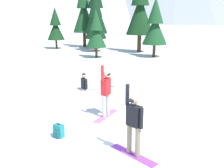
% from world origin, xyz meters
% --- Properties ---
extents(ground_plane, '(800.00, 800.00, 0.00)m').
position_xyz_m(ground_plane, '(0.00, 0.00, 0.00)').
color(ground_plane, white).
extents(snowboarder_foreground, '(1.55, 0.93, 2.04)m').
position_xyz_m(snowboarder_foreground, '(1.14, -0.26, 0.97)').
color(snowboarder_foreground, '#993FD8').
rests_on(snowboarder_foreground, ground_plane).
extents(snowboarder_midground, '(0.43, 1.59, 2.07)m').
position_xyz_m(snowboarder_midground, '(-0.73, 2.19, 0.99)').
color(snowboarder_midground, pink).
rests_on(snowboarder_midground, ground_plane).
extents(snowboarder_background, '(1.50, 1.56, 0.93)m').
position_xyz_m(snowboarder_background, '(-3.12, 5.32, 0.31)').
color(snowboarder_background, '#B7B7BC').
rests_on(snowboarder_background, ground_plane).
extents(backpack_teal, '(0.35, 0.30, 0.47)m').
position_xyz_m(backpack_teal, '(-1.44, -0.07, 0.21)').
color(backpack_teal, '#1E7A7F').
rests_on(backpack_teal, ground_plane).
extents(pine_tree_tall, '(2.33, 2.33, 5.45)m').
position_xyz_m(pine_tree_tall, '(-2.39, 17.81, 2.97)').
color(pine_tree_tall, '#472D19').
rests_on(pine_tree_tall, ground_plane).
extents(pine_tree_leaning, '(2.01, 2.01, 4.74)m').
position_xyz_m(pine_tree_leaning, '(-14.54, 19.82, 2.59)').
color(pine_tree_leaning, '#472D19').
rests_on(pine_tree_leaning, ground_plane).
extents(pine_tree_young, '(2.88, 2.88, 8.46)m').
position_xyz_m(pine_tree_young, '(-4.60, 20.45, 4.60)').
color(pine_tree_young, '#472D19').
rests_on(pine_tree_young, ground_plane).
extents(pine_tree_broad, '(2.70, 2.70, 8.13)m').
position_xyz_m(pine_tree_broad, '(-10.19, 21.59, 4.43)').
color(pine_tree_broad, '#472D19').
rests_on(pine_tree_broad, ground_plane).
extents(pine_tree_twin, '(2.31, 2.31, 6.38)m').
position_xyz_m(pine_tree_twin, '(-9.13, 19.27, 3.48)').
color(pine_tree_twin, '#472D19').
rests_on(pine_tree_twin, ground_plane).
extents(pine_tree_short, '(2.72, 2.72, 8.16)m').
position_xyz_m(pine_tree_short, '(-12.23, 22.57, 4.44)').
color(pine_tree_short, '#472D19').
rests_on(pine_tree_short, ground_plane).
extents(pine_tree_slender, '(1.90, 1.90, 4.41)m').
position_xyz_m(pine_tree_slender, '(-7.29, 15.43, 2.41)').
color(pine_tree_slender, '#472D19').
rests_on(pine_tree_slender, ground_plane).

